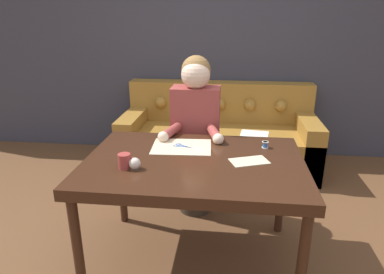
% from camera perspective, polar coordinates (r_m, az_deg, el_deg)
% --- Properties ---
extents(ground_plane, '(16.00, 16.00, 0.00)m').
position_cam_1_polar(ground_plane, '(2.61, -2.41, -19.13)').
color(ground_plane, brown).
extents(wall_back, '(8.00, 0.06, 2.60)m').
position_cam_1_polar(wall_back, '(4.12, 1.91, 15.07)').
color(wall_back, '#383842').
rests_on(wall_back, ground_plane).
extents(dining_table, '(1.39, 0.96, 0.77)m').
position_cam_1_polar(dining_table, '(2.20, 0.34, -5.52)').
color(dining_table, '#381E11').
rests_on(dining_table, ground_plane).
extents(couch, '(2.11, 0.90, 0.90)m').
position_cam_1_polar(couch, '(3.89, 4.40, -0.19)').
color(couch, olive).
rests_on(couch, ground_plane).
extents(person, '(0.48, 0.55, 1.35)m').
position_cam_1_polar(person, '(2.82, 0.59, 0.30)').
color(person, '#33281E').
rests_on(person, ground_plane).
extents(pattern_paper_main, '(0.42, 0.33, 0.00)m').
position_cam_1_polar(pattern_paper_main, '(2.38, -1.73, -1.62)').
color(pattern_paper_main, beige).
rests_on(pattern_paper_main, dining_table).
extents(pattern_paper_offcut, '(0.27, 0.21, 0.00)m').
position_cam_1_polar(pattern_paper_offcut, '(2.18, 9.52, -3.99)').
color(pattern_paper_offcut, beige).
rests_on(pattern_paper_offcut, dining_table).
extents(scissors, '(0.24, 0.14, 0.01)m').
position_cam_1_polar(scissors, '(2.38, -1.26, -1.62)').
color(scissors, silver).
rests_on(scissors, dining_table).
extents(mug, '(0.11, 0.08, 0.09)m').
position_cam_1_polar(mug, '(2.08, -11.14, -3.95)').
color(mug, '#9E3833').
rests_on(mug, dining_table).
extents(thread_spool, '(0.04, 0.04, 0.05)m').
position_cam_1_polar(thread_spool, '(2.41, 12.10, -1.26)').
color(thread_spool, '#3366B2').
rests_on(thread_spool, dining_table).
extents(pin_cushion, '(0.07, 0.07, 0.07)m').
position_cam_1_polar(pin_cushion, '(2.06, -9.53, -4.47)').
color(pin_cushion, '#4C3828').
rests_on(pin_cushion, dining_table).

